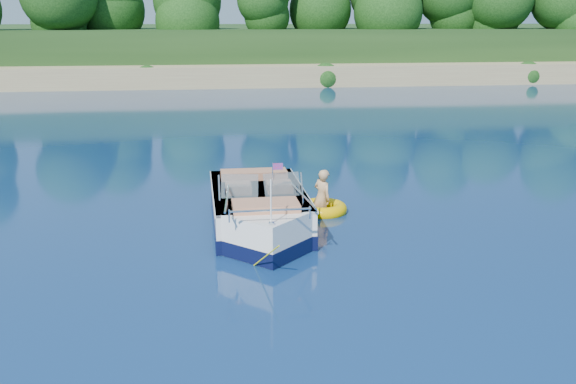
# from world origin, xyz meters

# --- Properties ---
(ground) EXTENTS (160.00, 160.00, 0.00)m
(ground) POSITION_xyz_m (0.00, 0.00, 0.00)
(ground) COLOR #0A224C
(ground) RESTS_ON ground
(shoreline) EXTENTS (170.00, 59.00, 6.00)m
(shoreline) POSITION_xyz_m (0.00, 63.77, 0.98)
(shoreline) COLOR #957F56
(shoreline) RESTS_ON ground
(treeline) EXTENTS (150.00, 7.12, 8.19)m
(treeline) POSITION_xyz_m (0.04, 41.01, 5.55)
(treeline) COLOR black
(treeline) RESTS_ON ground
(motorboat) EXTENTS (2.23, 6.12, 2.04)m
(motorboat) POSITION_xyz_m (-0.25, 2.51, 0.40)
(motorboat) COLOR white
(motorboat) RESTS_ON ground
(tow_tube) EXTENTS (1.52, 1.52, 0.34)m
(tow_tube) POSITION_xyz_m (1.48, 3.73, 0.09)
(tow_tube) COLOR #FFBC00
(tow_tube) RESTS_ON ground
(boy) EXTENTS (0.76, 0.88, 1.61)m
(boy) POSITION_xyz_m (1.43, 3.69, 0.00)
(boy) COLOR tan
(boy) RESTS_ON ground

